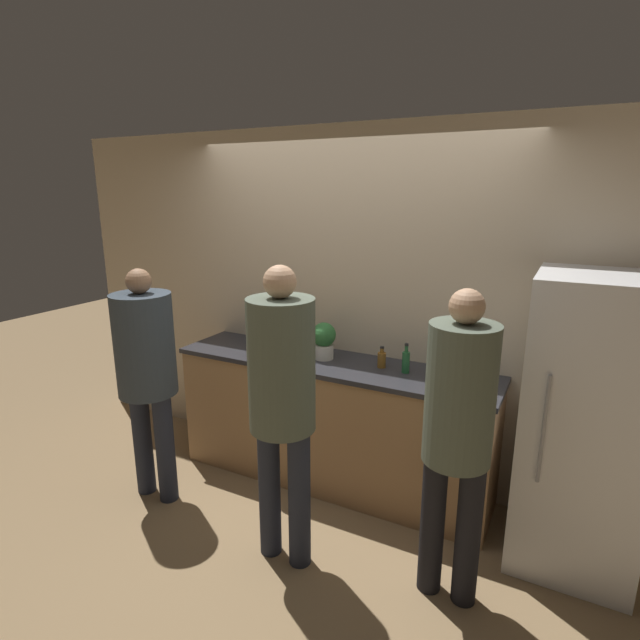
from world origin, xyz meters
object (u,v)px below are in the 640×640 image
utensil_crock (267,334)px  bottle_green (406,361)px  refrigerator (584,425)px  potted_plant (324,339)px  person_right (458,424)px  fruit_bowl (268,352)px  bottle_amber (382,359)px  person_left (146,363)px  person_center (282,391)px  cup_yellow (299,349)px

utensil_crock → bottle_green: (1.22, -0.16, 0.02)m
refrigerator → potted_plant: refrigerator is taller
refrigerator → potted_plant: (-1.71, 0.09, 0.24)m
person_right → fruit_bowl: (-1.50, 0.56, -0.01)m
fruit_bowl → bottle_amber: (0.81, 0.19, 0.01)m
person_left → bottle_amber: size_ratio=10.96×
utensil_crock → fruit_bowl: bearing=-55.4°
person_center → bottle_green: person_center is taller
cup_yellow → potted_plant: potted_plant is taller
fruit_bowl → potted_plant: potted_plant is taller
refrigerator → bottle_amber: (-1.27, 0.11, 0.16)m
bottle_amber → cup_yellow: bearing=-178.8°
person_left → person_center: person_center is taller
person_left → bottle_green: person_left is taller
refrigerator → bottle_green: bearing=175.2°
person_right → utensil_crock: 1.95m
utensil_crock → person_center: bearing=-52.7°
person_left → fruit_bowl: size_ratio=5.42×
cup_yellow → bottle_amber: bearing=1.2°
refrigerator → bottle_green: (-1.09, 0.09, 0.18)m
bottle_amber → cup_yellow: bottle_amber is taller
utensil_crock → cup_yellow: 0.42m
fruit_bowl → refrigerator: bearing=2.2°
person_right → bottle_amber: (-0.69, 0.75, 0.00)m
refrigerator → fruit_bowl: 2.08m
person_left → bottle_green: bearing=26.4°
fruit_bowl → cup_yellow: (0.16, 0.18, -0.00)m
utensil_crock → cup_yellow: bearing=-21.5°
bottle_amber → potted_plant: (-0.44, -0.02, 0.09)m
person_center → potted_plant: size_ratio=6.58×
person_center → utensil_crock: (-0.80, 1.05, -0.06)m
person_left → potted_plant: bearing=39.4°
person_center → person_left: bearing=174.5°
fruit_bowl → bottle_amber: bearing=13.3°
cup_yellow → potted_plant: (0.21, -0.01, 0.10)m
refrigerator → person_left: 2.75m
fruit_bowl → cup_yellow: fruit_bowl is taller
person_left → person_center: size_ratio=0.93×
person_left → bottle_green: size_ratio=8.10×
person_center → person_right: 0.95m
fruit_bowl → bottle_green: size_ratio=1.49×
person_left → bottle_green: 1.76m
bottle_green → utensil_crock: bearing=172.5°
person_left → person_right: bearing=1.4°
refrigerator → bottle_green: refrigerator is taller
person_right → bottle_amber: bearing=132.5°
utensil_crock → bottle_green: 1.23m
person_center → bottle_green: bearing=64.8°
person_right → cup_yellow: 1.53m
person_center → potted_plant: person_center is taller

